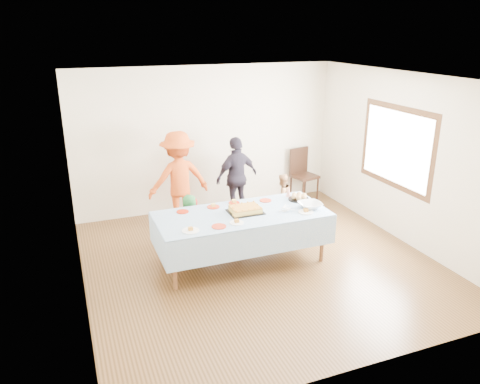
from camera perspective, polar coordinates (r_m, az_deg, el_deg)
The scene contains 22 objects.
ground at distance 7.10m, azimuth 2.36°, elevation -8.52°, with size 5.00×5.00×0.00m, color #432B13.
room_walls at distance 6.49m, azimuth 3.00°, elevation 5.54°, with size 5.04×5.04×2.72m.
party_table at distance 6.81m, azimuth 0.23°, elevation -3.03°, with size 2.50×1.10×0.78m.
birthday_cake at distance 6.81m, azimuth 0.65°, elevation -2.17°, with size 0.49×0.38×0.09m.
rolls_tray at distance 7.36m, azimuth 7.20°, elevation -0.63°, with size 0.33×0.33×0.10m.
punch_bowl at distance 7.05m, azimuth 8.55°, elevation -1.61°, with size 0.34×0.34×0.08m, color silver.
party_hat at distance 7.47m, azimuth 5.94°, elevation -0.01°, with size 0.09×0.09×0.15m, color white.
fork_pile at distance 6.89m, azimuth 5.41°, elevation -2.07°, with size 0.24×0.18×0.07m, color white, non-canonical shape.
plate_red_far_a at distance 6.88m, azimuth -7.02°, elevation -2.39°, with size 0.18×0.18×0.01m, color red.
plate_red_far_b at distance 7.02m, azimuth -3.27°, elevation -1.82°, with size 0.19×0.19×0.01m, color red.
plate_red_far_c at distance 7.17m, azimuth -0.72°, elevation -1.32°, with size 0.17×0.17×0.01m, color red.
plate_red_far_d at distance 7.28m, azimuth 3.13°, elevation -1.03°, with size 0.18×0.18×0.01m, color red.
plate_red_near at distance 6.34m, azimuth -2.59°, elevation -4.21°, with size 0.20×0.20×0.01m, color red.
plate_white_left at distance 6.24m, azimuth -6.04°, elevation -4.70°, with size 0.23×0.23×0.01m, color white.
plate_white_mid at distance 6.45m, azimuth -0.40°, elevation -3.76°, with size 0.20×0.20×0.01m, color white.
plate_white_right at distance 6.89m, azimuth 8.04°, elevation -2.42°, with size 0.22×0.22×0.01m, color white.
dining_chair at distance 9.59m, azimuth 7.58°, elevation 2.59°, with size 0.53×0.53×1.03m.
toddler_left at distance 7.57m, azimuth -5.65°, elevation -3.47°, with size 0.29×0.19×0.79m, color #B51716.
toddler_mid at distance 7.45m, azimuth -6.10°, elevation -3.55°, with size 0.42×0.28×0.87m, color #236A30.
toddler_right at distance 8.54m, azimuth 5.12°, elevation -0.54°, with size 0.41×0.32×0.84m, color tan.
adult_left at distance 8.21m, azimuth -7.48°, elevation 1.60°, with size 1.08×0.62×1.68m, color #D7501A.
adult_right at distance 8.55m, azimuth -0.39°, elevation 1.86°, with size 0.87×0.36×1.49m, color #292331.
Camera 1 is at (-2.54, -5.74, 3.33)m, focal length 35.00 mm.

